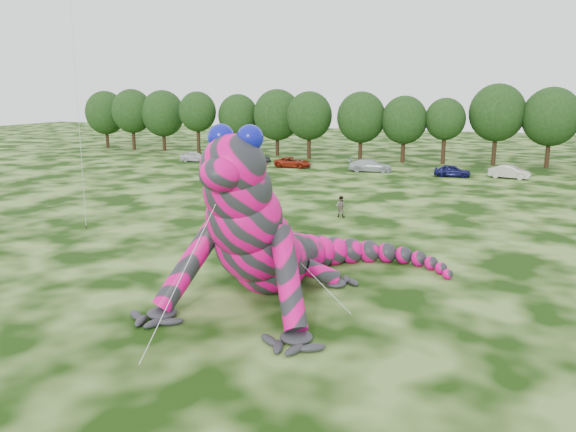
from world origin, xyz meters
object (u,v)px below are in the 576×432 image
(tree_11, at_px, (550,128))
(tree_8, at_px, (404,129))
(tree_10, at_px, (496,125))
(spectator_0, at_px, (244,199))
(tree_1, at_px, (133,120))
(car_3, at_px, (370,165))
(tree_0, at_px, (106,119))
(tree_4, at_px, (238,124))
(spectator_1, at_px, (341,206))
(tree_2, at_px, (163,121))
(tree_3, at_px, (198,123))
(car_1, at_px, (254,158))
(spectator_4, at_px, (211,172))
(car_0, at_px, (195,157))
(car_2, at_px, (293,162))
(tree_6, at_px, (309,125))
(car_5, at_px, (510,172))
(tree_5, at_px, (277,123))
(tree_7, at_px, (361,126))
(inflatable_gecko, at_px, (276,206))
(car_4, at_px, (452,171))
(tree_9, at_px, (445,131))

(tree_11, bearing_deg, tree_8, -176.16)
(tree_10, height_order, spectator_0, tree_10)
(tree_1, bearing_deg, car_3, -15.12)
(tree_0, relative_size, tree_4, 1.05)
(tree_8, height_order, spectator_1, tree_8)
(tree_2, xyz_separation_m, tree_11, (56.80, -0.57, 0.21))
(tree_0, relative_size, tree_10, 0.91)
(tree_0, bearing_deg, tree_2, -2.34)
(tree_4, height_order, tree_11, tree_11)
(tree_3, bearing_deg, car_1, -32.55)
(tree_4, relative_size, tree_10, 0.86)
(spectator_1, bearing_deg, spectator_4, -30.03)
(car_0, bearing_deg, car_1, -87.96)
(tree_3, relative_size, spectator_0, 5.88)
(spectator_0, bearing_deg, car_0, -33.39)
(tree_10, height_order, car_3, tree_10)
(car_1, bearing_deg, car_2, -96.47)
(tree_4, distance_m, tree_6, 12.26)
(tree_6, height_order, car_5, tree_6)
(tree_3, bearing_deg, tree_2, 166.93)
(tree_0, height_order, tree_10, tree_10)
(tree_3, bearing_deg, tree_5, 6.20)
(tree_7, relative_size, tree_8, 1.06)
(tree_2, height_order, car_1, tree_2)
(tree_7, height_order, spectator_0, tree_7)
(spectator_0, distance_m, spectator_4, 16.10)
(tree_8, height_order, spectator_4, tree_8)
(inflatable_gecko, bearing_deg, car_0, 126.39)
(tree_8, distance_m, tree_10, 11.75)
(tree_3, bearing_deg, car_0, -63.62)
(tree_8, xyz_separation_m, car_5, (13.48, -10.07, -3.75))
(spectator_0, bearing_deg, tree_10, -97.61)
(car_1, height_order, car_5, car_1)
(tree_5, relative_size, spectator_4, 5.62)
(tree_7, height_order, car_3, tree_7)
(spectator_4, bearing_deg, tree_11, -77.63)
(car_4, bearing_deg, car_5, -85.50)
(tree_7, bearing_deg, tree_4, 174.43)
(inflatable_gecko, xyz_separation_m, tree_7, (-8.03, 51.88, 0.54))
(tree_3, distance_m, tree_8, 31.50)
(inflatable_gecko, distance_m, car_4, 41.57)
(car_5, bearing_deg, tree_5, 82.01)
(tree_4, bearing_deg, tree_8, -3.89)
(tree_3, relative_size, car_0, 2.34)
(tree_2, distance_m, tree_9, 44.11)
(tree_8, height_order, car_0, tree_8)
(tree_3, distance_m, tree_10, 43.14)
(tree_9, bearing_deg, car_5, -51.85)
(tree_1, bearing_deg, tree_8, -1.38)
(car_2, bearing_deg, tree_4, 50.26)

